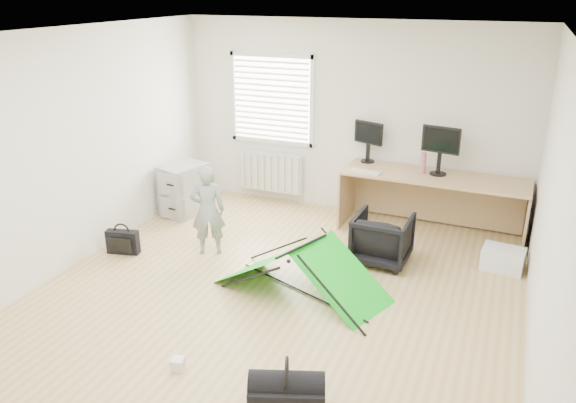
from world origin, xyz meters
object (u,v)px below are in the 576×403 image
at_px(office_chair, 382,239).
at_px(thermos, 423,163).
at_px(monitor_right, 439,157).
at_px(person, 208,210).
at_px(desk, 432,205).
at_px(filing_cabinet, 184,189).
at_px(storage_crate, 503,259).
at_px(monitor_left, 368,147).
at_px(laptop_bag, 123,242).
at_px(kite, 302,270).
at_px(duffel_bag, 287,398).

bearing_deg(office_chair, thermos, -100.00).
distance_m(monitor_right, person, 3.03).
relative_size(monitor_right, thermos, 1.79).
height_order(desk, filing_cabinet, desk).
distance_m(filing_cabinet, monitor_right, 3.56).
height_order(office_chair, storage_crate, office_chair).
distance_m(monitor_left, laptop_bag, 3.48).
bearing_deg(kite, desk, 85.30).
xyz_separation_m(thermos, duffel_bag, (-0.32, -3.91, -0.82)).
bearing_deg(desk, monitor_right, 68.22).
bearing_deg(desk, filing_cabinet, -167.74).
xyz_separation_m(monitor_left, laptop_bag, (-2.45, -2.32, -0.87)).
distance_m(filing_cabinet, duffel_bag, 4.35).
bearing_deg(filing_cabinet, duffel_bag, -31.69).
bearing_deg(thermos, monitor_right, 5.84).
bearing_deg(filing_cabinet, person, -29.69).
xyz_separation_m(filing_cabinet, monitor_left, (2.44, 0.90, 0.65)).
relative_size(kite, laptop_bag, 4.46).
xyz_separation_m(monitor_left, duffel_bag, (0.47, -4.12, -0.89)).
distance_m(desk, storage_crate, 1.23).
relative_size(desk, duffel_bag, 4.04).
height_order(office_chair, person, person).
xyz_separation_m(thermos, kite, (-0.86, -2.16, -0.67)).
relative_size(monitor_left, office_chair, 0.67).
height_order(desk, kite, desk).
bearing_deg(monitor_right, person, -134.84).
bearing_deg(kite, person, -177.62).
bearing_deg(monitor_left, thermos, 4.97).
height_order(office_chair, laptop_bag, office_chair).
bearing_deg(laptop_bag, desk, 17.79).
distance_m(office_chair, kite, 1.22).
bearing_deg(desk, kite, -114.37).
bearing_deg(thermos, duffel_bag, -94.68).
xyz_separation_m(desk, thermos, (-0.17, 0.04, 0.54)).
bearing_deg(laptop_bag, storage_crate, 3.61).
distance_m(monitor_right, office_chair, 1.42).
bearing_deg(storage_crate, thermos, 145.23).
relative_size(filing_cabinet, thermos, 2.68).
xyz_separation_m(monitor_left, kite, (-0.07, -2.38, -0.74)).
bearing_deg(person, monitor_right, -174.50).
bearing_deg(person, monitor_left, -156.90).
bearing_deg(person, kite, 131.92).
xyz_separation_m(desk, monitor_right, (0.03, 0.06, 0.64)).
bearing_deg(laptop_bag, thermos, 19.63).
xyz_separation_m(monitor_left, person, (-1.47, -1.90, -0.45)).
bearing_deg(thermos, laptop_bag, -147.10).
distance_m(office_chair, duffel_bag, 2.80).
distance_m(desk, laptop_bag, 3.99).
relative_size(desk, office_chair, 3.59).
bearing_deg(office_chair, duffel_bag, 90.42).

